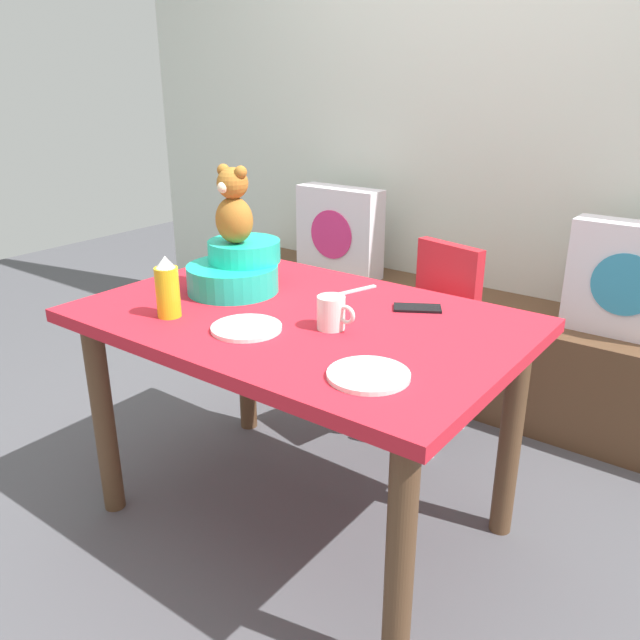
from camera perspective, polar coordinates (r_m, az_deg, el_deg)
ground_plane at (r=2.29m, az=-1.57°, el=-17.10°), size 8.00×8.00×0.00m
back_wall at (r=3.08m, az=16.06°, el=18.13°), size 4.40×0.10×2.60m
window_bench at (r=3.06m, az=12.22°, el=-2.22°), size 2.60×0.44×0.46m
pillow_floral_left at (r=3.22m, az=1.75°, el=7.83°), size 0.44×0.15×0.44m
pillow_floral_right at (r=2.71m, az=25.76°, el=3.20°), size 0.44×0.15×0.44m
dining_table at (r=1.96m, az=-1.75°, el=-2.36°), size 1.31×0.87×0.74m
highchair at (r=2.57m, az=9.36°, el=0.44°), size 0.40×0.50×0.79m
infant_seat_teal at (r=2.14m, az=-7.43°, el=4.51°), size 0.30×0.33×0.16m
teddy_bear at (r=2.09m, az=-7.70°, el=9.94°), size 0.13×0.12×0.25m
ketchup_bottle at (r=1.93m, az=-13.41°, el=2.76°), size 0.07×0.07×0.18m
coffee_mug at (r=1.80m, az=1.07°, el=0.66°), size 0.12×0.08×0.09m
dinner_plate_near at (r=1.81m, az=-6.56°, el=-0.71°), size 0.20×0.20×0.01m
dinner_plate_far at (r=1.53m, az=4.33°, el=-4.89°), size 0.20×0.20×0.01m
cell_phone at (r=1.98m, az=8.66°, el=1.06°), size 0.16×0.13×0.01m
table_fork at (r=2.13m, az=3.16°, el=2.64°), size 0.07×0.17×0.01m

